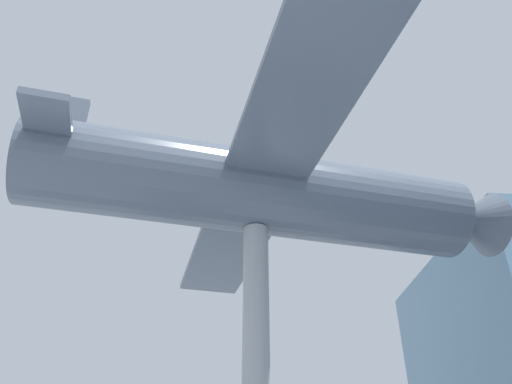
{
  "coord_description": "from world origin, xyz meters",
  "views": [
    {
      "loc": [
        10.85,
        -0.64,
        1.39
      ],
      "look_at": [
        0.0,
        0.0,
        8.22
      ],
      "focal_mm": 35.0,
      "sensor_mm": 36.0,
      "label": 1
    }
  ],
  "objects": [
    {
      "name": "support_pylon_central",
      "position": [
        0.0,
        0.0,
        3.57
      ],
      "size": [
        0.6,
        0.6,
        7.14
      ],
      "color": "#999EA3",
      "rests_on": "ground_plane"
    },
    {
      "name": "suspended_airplane",
      "position": [
        -0.07,
        0.35,
        8.23
      ],
      "size": [
        14.18,
        13.1,
        3.13
      ],
      "rotation": [
        0.0,
        0.0,
        0.2
      ],
      "color": "#4C5666",
      "rests_on": "support_pylon_central"
    }
  ]
}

